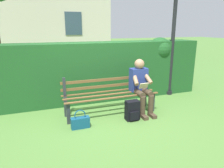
{
  "coord_description": "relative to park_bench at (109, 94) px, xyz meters",
  "views": [
    {
      "loc": [
        1.43,
        4.05,
        1.86
      ],
      "look_at": [
        0.0,
        0.1,
        0.71
      ],
      "focal_mm": 33.21,
      "sensor_mm": 36.0,
      "label": 1
    }
  ],
  "objects": [
    {
      "name": "ground",
      "position": [
        0.0,
        0.07,
        -0.43
      ],
      "size": [
        60.0,
        60.0,
        0.0
      ],
      "primitive_type": "plane",
      "color": "#517F38"
    },
    {
      "name": "park_bench",
      "position": [
        0.0,
        0.0,
        0.0
      ],
      "size": [
        2.06,
        0.54,
        0.85
      ],
      "color": "#2D3338",
      "rests_on": "ground"
    },
    {
      "name": "person_seated",
      "position": [
        -0.68,
        0.18,
        0.2
      ],
      "size": [
        0.44,
        0.73,
        1.19
      ],
      "color": "navy",
      "rests_on": "ground"
    },
    {
      "name": "hedge_backdrop",
      "position": [
        -0.24,
        -1.01,
        0.35
      ],
      "size": [
        5.29,
        0.79,
        1.6
      ],
      "color": "#1E5123",
      "rests_on": "ground"
    },
    {
      "name": "backpack",
      "position": [
        -0.32,
        0.53,
        -0.23
      ],
      "size": [
        0.28,
        0.25,
        0.41
      ],
      "color": "black",
      "rests_on": "ground"
    },
    {
      "name": "handbag",
      "position": [
        0.77,
        0.52,
        -0.31
      ],
      "size": [
        0.35,
        0.13,
        0.37
      ],
      "color": "navy",
      "rests_on": "ground"
    },
    {
      "name": "lamp_post",
      "position": [
        -2.06,
        -0.68,
        1.61
      ],
      "size": [
        0.26,
        0.26,
        3.43
      ],
      "color": "black",
      "rests_on": "ground"
    }
  ]
}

